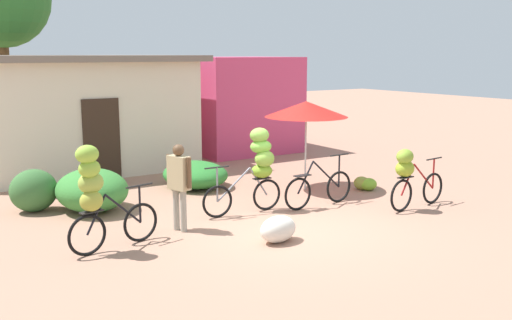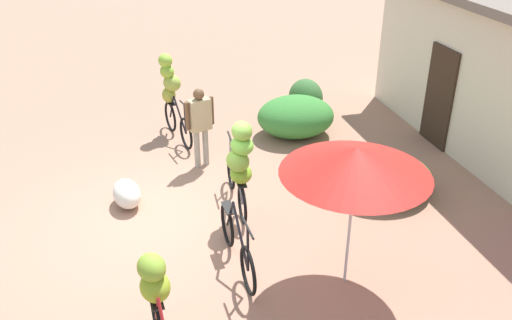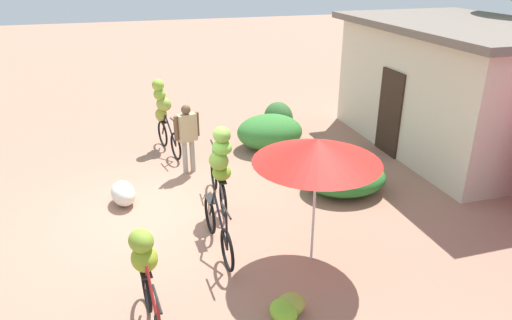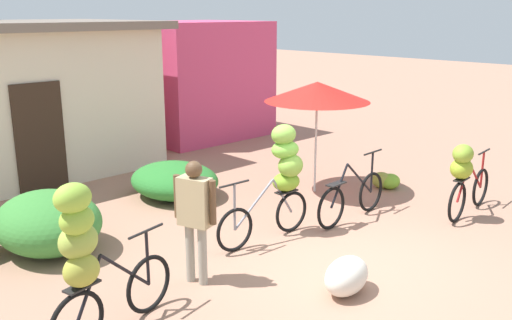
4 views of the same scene
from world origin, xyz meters
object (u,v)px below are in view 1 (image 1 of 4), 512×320
at_px(bicycle_leftmost, 97,191).
at_px(bicycle_center_loaded, 319,189).
at_px(building_low, 80,112).
at_px(shop_pink, 239,104).
at_px(bicycle_by_shop, 410,173).
at_px(produce_sack, 278,229).
at_px(bicycle_near_pile, 258,163).
at_px(banana_pile_on_ground, 365,184).
at_px(person_vendor, 179,179).
at_px(market_umbrella, 306,109).

height_order(bicycle_leftmost, bicycle_center_loaded, bicycle_leftmost).
xyz_separation_m(building_low, shop_pink, (5.09, 0.21, -0.05)).
height_order(shop_pink, bicycle_by_shop, shop_pink).
distance_m(bicycle_center_loaded, produce_sack, 2.46).
relative_size(building_low, bicycle_near_pile, 3.48).
height_order(banana_pile_on_ground, person_vendor, person_vendor).
relative_size(shop_pink, bicycle_leftmost, 1.86).
bearing_deg(market_umbrella, bicycle_by_shop, -75.77).
bearing_deg(building_low, banana_pile_on_ground, -52.08).
bearing_deg(building_low, bicycle_center_loaded, -66.15).
relative_size(market_umbrella, person_vendor, 1.31).
bearing_deg(building_low, shop_pink, 2.39).
distance_m(bicycle_by_shop, banana_pile_on_ground, 1.87).
distance_m(bicycle_leftmost, bicycle_near_pile, 3.45).
height_order(bicycle_leftmost, bicycle_near_pile, bicycle_leftmost).
bearing_deg(bicycle_leftmost, shop_pink, 45.84).
bearing_deg(bicycle_by_shop, market_umbrella, 104.23).
height_order(bicycle_leftmost, person_vendor, bicycle_leftmost).
height_order(bicycle_near_pile, person_vendor, bicycle_near_pile).
distance_m(bicycle_center_loaded, person_vendor, 3.15).
height_order(bicycle_near_pile, produce_sack, bicycle_near_pile).
distance_m(market_umbrella, banana_pile_on_ground, 2.18).
bearing_deg(bicycle_by_shop, banana_pile_on_ground, 74.76).
bearing_deg(market_umbrella, bicycle_near_pile, -152.82).
xyz_separation_m(building_low, produce_sack, (0.88, -7.94, -1.31)).
height_order(market_umbrella, banana_pile_on_ground, market_umbrella).
height_order(bicycle_center_loaded, person_vendor, person_vendor).
xyz_separation_m(shop_pink, bicycle_near_pile, (-3.47, -6.40, -0.50)).
bearing_deg(person_vendor, bicycle_near_pile, 9.83).
bearing_deg(produce_sack, building_low, 96.29).
xyz_separation_m(shop_pink, banana_pile_on_ground, (-0.42, -6.21, -1.33)).
xyz_separation_m(building_low, bicycle_by_shop, (4.20, -7.71, -0.79)).
height_order(market_umbrella, bicycle_near_pile, market_umbrella).
height_order(bicycle_near_pile, bicycle_center_loaded, bicycle_near_pile).
distance_m(building_low, shop_pink, 5.10).
distance_m(bicycle_near_pile, bicycle_center_loaded, 1.45).
height_order(building_low, market_umbrella, building_low).
bearing_deg(produce_sack, shop_pink, 62.66).
height_order(building_low, banana_pile_on_ground, building_low).
bearing_deg(market_umbrella, building_low, 124.50).
relative_size(shop_pink, person_vendor, 2.08).
relative_size(shop_pink, bicycle_near_pile, 1.87).
distance_m(shop_pink, bicycle_leftmost, 9.85).
bearing_deg(person_vendor, banana_pile_on_ground, 5.97).
bearing_deg(market_umbrella, shop_pink, 74.23).
bearing_deg(bicycle_by_shop, produce_sack, -175.98).
xyz_separation_m(bicycle_center_loaded, person_vendor, (-3.10, 0.02, 0.57)).
bearing_deg(bicycle_near_pile, bicycle_center_loaded, -14.92).
bearing_deg(person_vendor, produce_sack, -52.90).
height_order(building_low, bicycle_near_pile, building_low).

